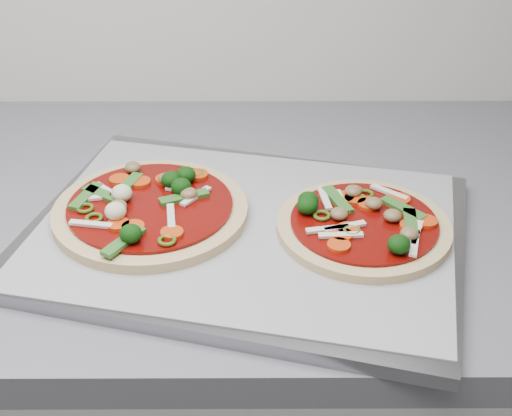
{
  "coord_description": "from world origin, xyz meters",
  "views": [
    {
      "loc": [
        -0.49,
        0.55,
        1.37
      ],
      "look_at": [
        -0.48,
        1.23,
        0.93
      ],
      "focal_mm": 50.0,
      "sensor_mm": 36.0,
      "label": 1
    }
  ],
  "objects": [
    {
      "name": "pizza_right",
      "position": [
        -0.36,
        1.21,
        0.93
      ],
      "size": [
        0.22,
        0.22,
        0.03
      ],
      "rotation": [
        0.0,
        0.0,
        -0.14
      ],
      "color": "tan",
      "rests_on": "parchment"
    },
    {
      "name": "parchment",
      "position": [
        -0.5,
        1.22,
        0.92
      ],
      "size": [
        0.52,
        0.43,
        0.0
      ],
      "primitive_type": "cube",
      "rotation": [
        0.0,
        0.0,
        -0.22
      ],
      "color": "gray",
      "rests_on": "baking_tray"
    },
    {
      "name": "pizza_left",
      "position": [
        -0.61,
        1.24,
        0.93
      ],
      "size": [
        0.23,
        0.23,
        0.04
      ],
      "rotation": [
        0.0,
        0.0,
        -0.05
      ],
      "color": "tan",
      "rests_on": "parchment"
    },
    {
      "name": "baking_tray",
      "position": [
        -0.5,
        1.22,
        0.91
      ],
      "size": [
        0.56,
        0.47,
        0.02
      ],
      "primitive_type": "cube",
      "rotation": [
        0.0,
        0.0,
        -0.26
      ],
      "color": "gray",
      "rests_on": "countertop"
    }
  ]
}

